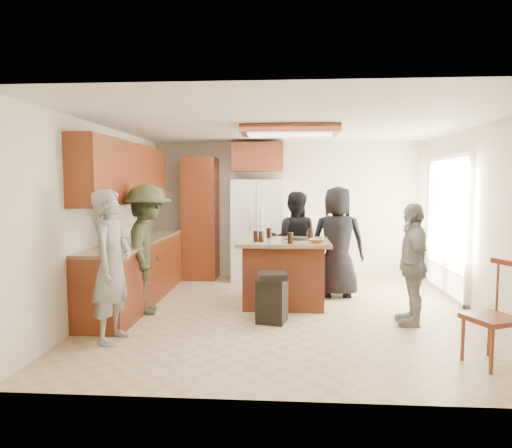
# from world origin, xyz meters

# --- Properties ---
(person_front_left) EXTENTS (0.49, 0.64, 1.67)m
(person_front_left) POSITION_xyz_m (-1.93, -1.21, 0.84)
(person_front_left) COLOR gray
(person_front_left) RESTS_ON ground
(person_behind_left) EXTENTS (0.84, 0.59, 1.61)m
(person_behind_left) POSITION_xyz_m (0.09, 1.33, 0.80)
(person_behind_left) COLOR black
(person_behind_left) RESTS_ON ground
(person_behind_right) EXTENTS (0.86, 0.59, 1.69)m
(person_behind_right) POSITION_xyz_m (0.74, 0.97, 0.85)
(person_behind_right) COLOR black
(person_behind_right) RESTS_ON ground
(person_side_right) EXTENTS (0.48, 0.89, 1.50)m
(person_side_right) POSITION_xyz_m (1.50, -0.37, 0.75)
(person_side_right) COLOR gray
(person_side_right) RESTS_ON ground
(person_counter) EXTENTS (0.71, 1.19, 1.72)m
(person_counter) POSITION_xyz_m (-1.88, -0.09, 0.86)
(person_counter) COLOR #2E361F
(person_counter) RESTS_ON ground
(left_cabinetry) EXTENTS (0.64, 3.00, 2.30)m
(left_cabinetry) POSITION_xyz_m (-2.24, 0.40, 0.96)
(left_cabinetry) COLOR maroon
(left_cabinetry) RESTS_ON ground
(back_wall_units) EXTENTS (1.80, 0.60, 2.45)m
(back_wall_units) POSITION_xyz_m (-1.33, 2.20, 1.38)
(back_wall_units) COLOR maroon
(back_wall_units) RESTS_ON ground
(refrigerator) EXTENTS (0.90, 0.76, 1.80)m
(refrigerator) POSITION_xyz_m (-0.55, 2.12, 0.90)
(refrigerator) COLOR white
(refrigerator) RESTS_ON ground
(kitchen_island) EXTENTS (1.28, 1.03, 0.93)m
(kitchen_island) POSITION_xyz_m (-0.07, 0.42, 0.47)
(kitchen_island) COLOR #984327
(kitchen_island) RESTS_ON ground
(island_items) EXTENTS (0.99, 0.70, 0.15)m
(island_items) POSITION_xyz_m (0.10, 0.33, 0.97)
(island_items) COLOR silver
(island_items) RESTS_ON kitchen_island
(trash_bin) EXTENTS (0.41, 0.41, 0.63)m
(trash_bin) POSITION_xyz_m (-0.21, -0.41, 0.32)
(trash_bin) COLOR black
(trash_bin) RESTS_ON ground
(spindle_chair) EXTENTS (0.55, 0.55, 0.99)m
(spindle_chair) POSITION_xyz_m (1.93, -1.62, 0.45)
(spindle_chair) COLOR maroon
(spindle_chair) RESTS_ON ground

